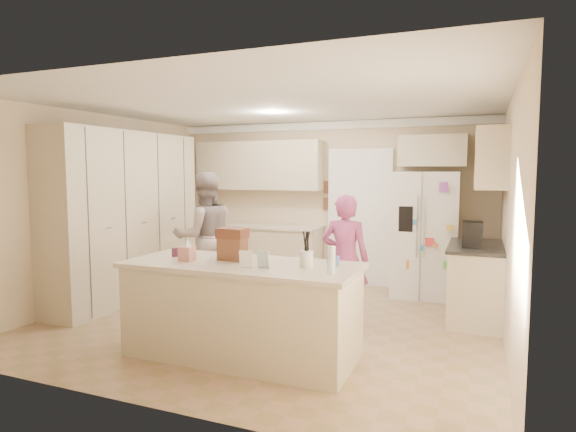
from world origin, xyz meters
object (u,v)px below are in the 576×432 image
at_px(refrigerator, 424,234).
at_px(coffee_maker, 473,234).
at_px(island_base, 242,312).
at_px(utensil_crock, 306,259).
at_px(teen_boy, 205,237).
at_px(dollhouse_body, 233,249).
at_px(tissue_box, 187,254).
at_px(teen_girl, 345,259).

distance_m(refrigerator, coffee_maker, 1.31).
distance_m(island_base, utensil_crock, 0.86).
height_order(utensil_crock, teen_boy, teen_boy).
xyz_separation_m(island_base, teen_boy, (-1.42, 1.63, 0.46)).
height_order(refrigerator, teen_boy, refrigerator).
bearing_deg(dollhouse_body, teen_boy, 129.68).
xyz_separation_m(tissue_box, teen_boy, (-0.87, 1.73, -0.10)).
relative_size(island_base, tissue_box, 15.71).
xyz_separation_m(dollhouse_body, teen_girl, (0.81, 1.26, -0.26)).
xyz_separation_m(refrigerator, coffee_maker, (0.67, -1.11, 0.17)).
bearing_deg(refrigerator, coffee_maker, -64.13).
height_order(coffee_maker, island_base, coffee_maker).
xyz_separation_m(tissue_box, teen_girl, (1.21, 1.46, -0.22)).
bearing_deg(coffee_maker, utensil_crock, -127.12).
distance_m(dollhouse_body, teen_boy, 2.00).
relative_size(utensil_crock, teen_boy, 0.08).
relative_size(coffee_maker, tissue_box, 2.14).
distance_m(teen_boy, teen_girl, 2.10).
height_order(utensil_crock, tissue_box, utensil_crock).
relative_size(island_base, teen_boy, 1.22).
xyz_separation_m(teen_boy, teen_girl, (2.08, -0.27, -0.13)).
xyz_separation_m(refrigerator, teen_girl, (-0.71, -1.65, -0.13)).
xyz_separation_m(island_base, tissue_box, (-0.55, -0.10, 0.56)).
bearing_deg(utensil_crock, teen_boy, 142.62).
bearing_deg(island_base, utensil_crock, 4.40).
height_order(coffee_maker, tissue_box, coffee_maker).
relative_size(utensil_crock, teen_girl, 0.10).
bearing_deg(coffee_maker, refrigerator, 121.29).
height_order(island_base, teen_girl, teen_girl).
bearing_deg(island_base, teen_girl, 64.09).
relative_size(refrigerator, dollhouse_body, 6.92).
height_order(tissue_box, teen_boy, teen_boy).
xyz_separation_m(refrigerator, teen_boy, (-2.80, -1.38, -0.00)).
xyz_separation_m(refrigerator, island_base, (-1.38, -3.01, -0.46)).
bearing_deg(teen_boy, tissue_box, 71.87).
height_order(teen_boy, teen_girl, teen_boy).
xyz_separation_m(tissue_box, dollhouse_body, (0.40, 0.20, 0.04)).
xyz_separation_m(coffee_maker, dollhouse_body, (-2.20, -1.80, -0.03)).
relative_size(coffee_maker, dollhouse_body, 1.15).
distance_m(coffee_maker, teen_boy, 3.49).
bearing_deg(teen_girl, dollhouse_body, 53.80).
relative_size(teen_boy, teen_girl, 1.17).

